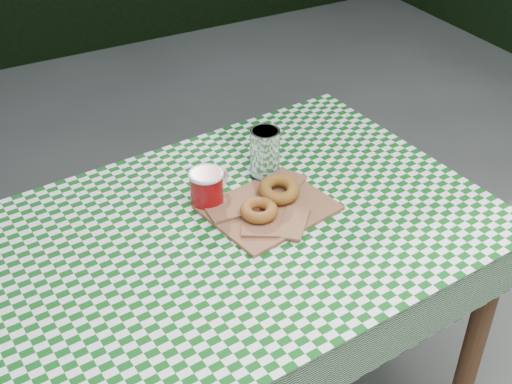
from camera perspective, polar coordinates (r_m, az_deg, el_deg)
table at (r=1.88m, az=-1.83°, el=-12.26°), size 1.33×0.95×0.75m
tablecloth at (r=1.62m, az=-2.08°, el=-3.24°), size 1.35×0.97×0.01m
paper_bag at (r=1.67m, az=1.17°, el=-1.36°), size 0.33×0.29×0.02m
bagel_front at (r=1.63m, az=0.25°, el=-1.57°), size 0.11×0.11×0.03m
bagel_back at (r=1.70m, az=1.99°, el=0.24°), size 0.12×0.12×0.03m
coffee_mug at (r=1.68m, az=-4.24°, el=0.31°), size 0.22×0.22×0.09m
drinking_glass at (r=1.76m, az=0.77°, el=3.24°), size 0.09×0.09×0.14m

